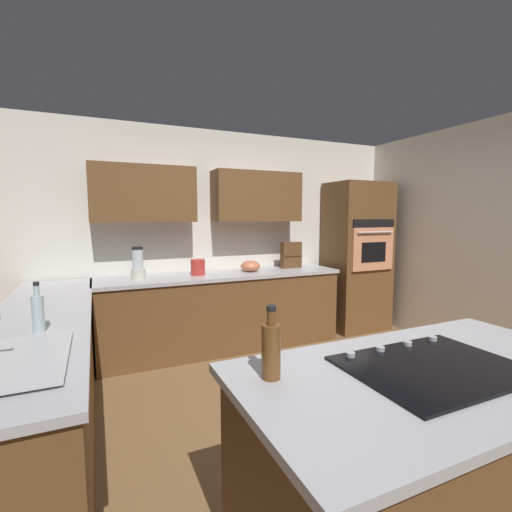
% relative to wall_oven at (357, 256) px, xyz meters
% --- Properties ---
extents(ground_plane, '(14.00, 14.00, 0.00)m').
position_rel_wall_oven_xyz_m(ground_plane, '(1.85, 1.72, -1.01)').
color(ground_plane, brown).
extents(wall_back, '(6.00, 0.44, 2.60)m').
position_rel_wall_oven_xyz_m(wall_back, '(1.91, -0.34, 0.40)').
color(wall_back, white).
rests_on(wall_back, ground).
extents(wall_left, '(0.10, 4.00, 2.60)m').
position_rel_wall_oven_xyz_m(wall_left, '(-0.60, 1.42, 0.29)').
color(wall_left, white).
rests_on(wall_left, ground).
extents(lower_cabinets_back, '(2.80, 0.60, 0.86)m').
position_rel_wall_oven_xyz_m(lower_cabinets_back, '(1.95, -0.00, -0.58)').
color(lower_cabinets_back, brown).
rests_on(lower_cabinets_back, ground).
extents(countertop_back, '(2.84, 0.64, 0.04)m').
position_rel_wall_oven_xyz_m(countertop_back, '(1.95, -0.00, -0.13)').
color(countertop_back, '#B2B2B7').
rests_on(countertop_back, lower_cabinets_back).
extents(lower_cabinets_side, '(0.60, 2.90, 0.86)m').
position_rel_wall_oven_xyz_m(lower_cabinets_side, '(3.67, 1.17, -0.58)').
color(lower_cabinets_side, brown).
rests_on(lower_cabinets_side, ground).
extents(countertop_side, '(0.64, 2.94, 0.04)m').
position_rel_wall_oven_xyz_m(countertop_side, '(3.67, 1.17, -0.13)').
color(countertop_side, '#B2B2B7').
rests_on(countertop_side, lower_cabinets_side).
extents(island_base, '(1.69, 0.84, 0.86)m').
position_rel_wall_oven_xyz_m(island_base, '(1.97, 2.87, -0.58)').
color(island_base, brown).
rests_on(island_base, ground).
extents(island_top, '(1.77, 0.92, 0.04)m').
position_rel_wall_oven_xyz_m(island_top, '(1.97, 2.87, -0.13)').
color(island_top, '#B2B2B7').
rests_on(island_top, island_base).
extents(wall_oven, '(0.80, 0.66, 2.02)m').
position_rel_wall_oven_xyz_m(wall_oven, '(0.00, 0.00, 0.00)').
color(wall_oven, brown).
rests_on(wall_oven, ground).
extents(sink_unit, '(0.46, 0.70, 0.23)m').
position_rel_wall_oven_xyz_m(sink_unit, '(3.68, 2.06, -0.09)').
color(sink_unit, '#515456').
rests_on(sink_unit, countertop_side).
extents(cooktop, '(0.76, 0.56, 0.03)m').
position_rel_wall_oven_xyz_m(cooktop, '(1.97, 2.86, -0.10)').
color(cooktop, black).
rests_on(cooktop, island_top).
extents(blender, '(0.15, 0.15, 0.34)m').
position_rel_wall_oven_xyz_m(blender, '(2.90, -0.02, 0.04)').
color(blender, beige).
rests_on(blender, countertop_back).
extents(mixing_bowl, '(0.24, 0.24, 0.13)m').
position_rel_wall_oven_xyz_m(mixing_bowl, '(1.60, -0.02, -0.05)').
color(mixing_bowl, '#CC724C').
rests_on(mixing_bowl, countertop_back).
extents(spice_rack, '(0.27, 0.11, 0.33)m').
position_rel_wall_oven_xyz_m(spice_rack, '(1.00, -0.08, 0.06)').
color(spice_rack, brown).
rests_on(spice_rack, countertop_back).
extents(kettle, '(0.16, 0.16, 0.18)m').
position_rel_wall_oven_xyz_m(kettle, '(2.25, -0.02, -0.02)').
color(kettle, red).
rests_on(kettle, countertop_back).
extents(dish_soap_bottle, '(0.06, 0.06, 0.29)m').
position_rel_wall_oven_xyz_m(dish_soap_bottle, '(3.62, 1.58, 0.01)').
color(dish_soap_bottle, silver).
rests_on(dish_soap_bottle, countertop_side).
extents(oil_bottle, '(0.08, 0.08, 0.31)m').
position_rel_wall_oven_xyz_m(oil_bottle, '(2.66, 2.66, 0.01)').
color(oil_bottle, brown).
rests_on(oil_bottle, island_top).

